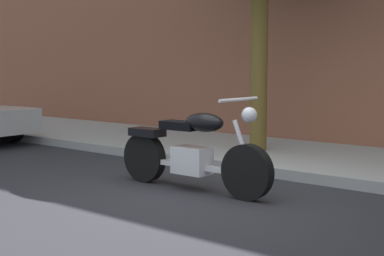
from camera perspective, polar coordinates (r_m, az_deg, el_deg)
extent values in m
plane|color=#28282D|center=(6.19, 0.77, -7.26)|extent=(60.00, 60.00, 0.00)
cube|color=#9A9A9A|center=(8.53, 12.69, -3.16)|extent=(23.36, 2.70, 0.14)
cylinder|color=black|center=(6.10, 5.66, -4.52)|extent=(0.62, 0.13, 0.62)
cylinder|color=black|center=(7.06, -4.89, -3.03)|extent=(0.62, 0.13, 0.62)
cube|color=silver|center=(6.55, 0.00, -3.31)|extent=(0.44, 0.28, 0.32)
cube|color=silver|center=(6.56, 0.00, -3.91)|extent=(1.39, 0.08, 0.06)
ellipsoid|color=black|center=(6.37, 1.26, 0.58)|extent=(0.52, 0.26, 0.22)
cube|color=black|center=(6.60, -1.21, 0.26)|extent=(0.48, 0.24, 0.10)
cube|color=black|center=(6.98, -4.62, -0.42)|extent=(0.44, 0.24, 0.10)
cylinder|color=silver|center=(6.09, 5.22, -1.87)|extent=(0.27, 0.05, 0.58)
cylinder|color=silver|center=(6.07, 4.80, 2.93)|extent=(0.04, 0.70, 0.04)
sphere|color=silver|center=(6.01, 5.89, 1.35)|extent=(0.17, 0.17, 0.17)
cylinder|color=silver|center=(6.84, -0.78, -3.74)|extent=(0.80, 0.09, 0.09)
cylinder|color=black|center=(11.23, -18.15, 0.22)|extent=(0.65, 0.25, 0.64)
cylinder|color=brown|center=(8.75, 6.88, 7.61)|extent=(0.27, 0.27, 3.31)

